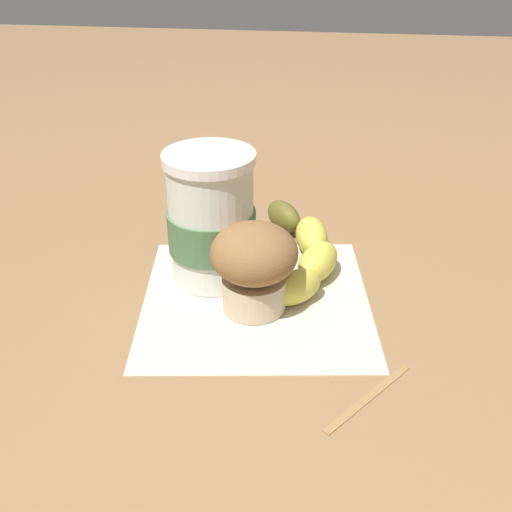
% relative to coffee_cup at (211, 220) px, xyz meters
% --- Properties ---
extents(ground_plane, '(3.00, 3.00, 0.00)m').
position_rel_coffee_cup_xyz_m(ground_plane, '(0.05, -0.04, -0.07)').
color(ground_plane, '#936D47').
extents(paper_napkin, '(0.26, 0.26, 0.00)m').
position_rel_coffee_cup_xyz_m(paper_napkin, '(0.05, -0.04, -0.07)').
color(paper_napkin, beige).
rests_on(paper_napkin, ground_plane).
extents(coffee_cup, '(0.09, 0.09, 0.14)m').
position_rel_coffee_cup_xyz_m(coffee_cup, '(0.00, 0.00, 0.00)').
color(coffee_cup, silver).
rests_on(coffee_cup, paper_napkin).
extents(muffin, '(0.08, 0.08, 0.09)m').
position_rel_coffee_cup_xyz_m(muffin, '(0.05, -0.05, -0.02)').
color(muffin, beige).
rests_on(muffin, paper_napkin).
extents(banana, '(0.10, 0.22, 0.04)m').
position_rel_coffee_cup_xyz_m(banana, '(0.10, 0.04, -0.05)').
color(banana, '#D6CC4C').
rests_on(banana, paper_napkin).
extents(wooden_stirrer, '(0.07, 0.09, 0.00)m').
position_rel_coffee_cup_xyz_m(wooden_stirrer, '(0.16, -0.17, -0.07)').
color(wooden_stirrer, '#9E7547').
rests_on(wooden_stirrer, ground_plane).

